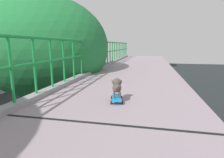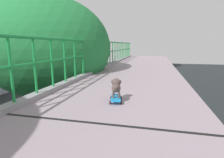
# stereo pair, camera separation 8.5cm
# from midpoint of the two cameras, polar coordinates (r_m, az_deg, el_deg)

# --- Properties ---
(overpass_deck) EXTENTS (3.09, 29.35, 0.43)m
(overpass_deck) POSITION_cam_midpoint_polar(r_m,az_deg,el_deg) (2.49, -4.41, -18.48)
(overpass_deck) COLOR gray
(overpass_deck) RESTS_ON bridge_pier
(city_bus) EXTENTS (2.64, 11.31, 3.50)m
(city_bus) POSITION_cam_midpoint_polar(r_m,az_deg,el_deg) (23.14, -14.50, 0.23)
(city_bus) COLOR beige
(city_bus) RESTS_ON ground
(roadside_tree_mid) EXTENTS (4.97, 4.97, 7.87)m
(roadside_tree_mid) POSITION_cam_midpoint_polar(r_m,az_deg,el_deg) (7.80, -20.35, 8.96)
(roadside_tree_mid) COLOR #4D4220
(roadside_tree_mid) RESTS_ON ground
(toy_skateboard) EXTENTS (0.27, 0.47, 0.09)m
(toy_skateboard) POSITION_cam_midpoint_polar(r_m,az_deg,el_deg) (3.24, 0.72, -5.94)
(toy_skateboard) COLOR #1889CF
(toy_skateboard) RESTS_ON overpass_deck
(small_dog) EXTENTS (0.22, 0.40, 0.31)m
(small_dog) POSITION_cam_midpoint_polar(r_m,az_deg,el_deg) (3.25, 0.80, -2.17)
(small_dog) COLOR #4E403B
(small_dog) RESTS_ON toy_skateboard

